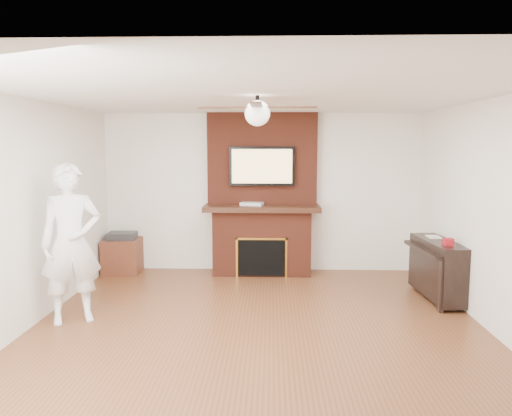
{
  "coord_description": "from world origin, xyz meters",
  "views": [
    {
      "loc": [
        0.15,
        -5.16,
        1.99
      ],
      "look_at": [
        -0.04,
        0.9,
        1.23
      ],
      "focal_mm": 35.0,
      "sensor_mm": 36.0,
      "label": 1
    }
  ],
  "objects_px": {
    "piano": "(438,268)",
    "side_table": "(123,254)",
    "person": "(71,243)",
    "fireplace": "(262,210)"
  },
  "relations": [
    {
      "from": "fireplace",
      "to": "piano",
      "type": "relative_size",
      "value": 2.07
    },
    {
      "from": "side_table",
      "to": "fireplace",
      "type": "bearing_deg",
      "value": -1.12
    },
    {
      "from": "fireplace",
      "to": "side_table",
      "type": "relative_size",
      "value": 3.9
    },
    {
      "from": "person",
      "to": "fireplace",
      "type": "bearing_deg",
      "value": 19.82
    },
    {
      "from": "fireplace",
      "to": "piano",
      "type": "distance_m",
      "value": 2.72
    },
    {
      "from": "piano",
      "to": "side_table",
      "type": "bearing_deg",
      "value": 160.2
    },
    {
      "from": "person",
      "to": "piano",
      "type": "bearing_deg",
      "value": -15.12
    },
    {
      "from": "fireplace",
      "to": "piano",
      "type": "height_order",
      "value": "fireplace"
    },
    {
      "from": "side_table",
      "to": "person",
      "type": "bearing_deg",
      "value": -90.27
    },
    {
      "from": "fireplace",
      "to": "piano",
      "type": "xyz_separation_m",
      "value": [
        2.31,
        -1.31,
        -0.58
      ]
    }
  ]
}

